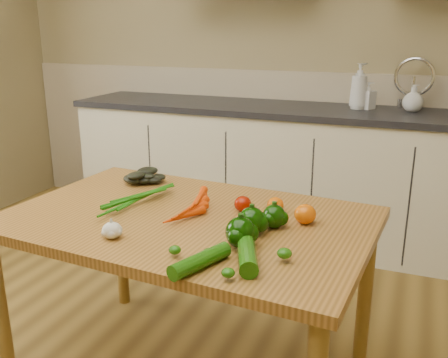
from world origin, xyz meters
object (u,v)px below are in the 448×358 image
object	(u,v)px
soap_bottle_c	(413,98)
leafy_greens	(140,174)
soap_bottle_b	(368,96)
soap_bottle_a	(359,86)
pepper_a	(252,221)
table	(187,236)
zucchini_a	(247,253)
pepper_c	(240,232)
tomato_a	(243,204)
pepper_b	(274,216)
tomato_b	(275,205)
zucchini_b	(200,261)
carrot_bunch	(176,202)
garlic_bulb	(112,230)
tomato_c	(305,214)

from	to	relation	value
soap_bottle_c	leafy_greens	world-z (taller)	soap_bottle_c
soap_bottle_b	soap_bottle_c	world-z (taller)	soap_bottle_b
soap_bottle_a	pepper_a	world-z (taller)	soap_bottle_a
table	zucchini_a	xyz separation A→B (m)	(0.33, -0.27, 0.11)
pepper_c	pepper_a	bearing A→B (deg)	88.79
pepper_a	tomato_a	world-z (taller)	pepper_a
soap_bottle_c	soap_bottle_b	bearing A→B (deg)	59.63
pepper_b	zucchini_a	world-z (taller)	pepper_b
table	pepper_c	xyz separation A→B (m)	(0.28, -0.17, 0.13)
tomato_b	zucchini_b	xyz separation A→B (m)	(-0.07, -0.53, -0.01)
soap_bottle_a	carrot_bunch	bearing A→B (deg)	115.33
table	garlic_bulb	xyz separation A→B (m)	(-0.14, -0.27, 0.11)
garlic_bulb	pepper_a	size ratio (longest dim) A/B	0.70
soap_bottle_a	garlic_bulb	size ratio (longest dim) A/B	4.28
soap_bottle_a	table	bearing A→B (deg)	117.79
tomato_a	zucchini_a	world-z (taller)	tomato_a
table	pepper_c	size ratio (longest dim) A/B	14.34
pepper_c	zucchini_a	world-z (taller)	pepper_c
carrot_bunch	tomato_b	world-z (taller)	carrot_bunch
pepper_a	tomato_a	distance (m)	0.22
garlic_bulb	zucchini_b	distance (m)	0.37
garlic_bulb	tomato_a	size ratio (longest dim) A/B	1.00
pepper_c	zucchini_a	size ratio (longest dim) A/B	0.43
soap_bottle_a	pepper_c	world-z (taller)	soap_bottle_a
pepper_b	tomato_c	xyz separation A→B (m)	(0.09, 0.08, -0.01)
soap_bottle_b	leafy_greens	xyz separation A→B (m)	(-0.82, -1.39, -0.22)
pepper_b	garlic_bulb	bearing A→B (deg)	-148.57
soap_bottle_a	tomato_a	world-z (taller)	soap_bottle_a
carrot_bunch	tomato_c	distance (m)	0.49
carrot_bunch	zucchini_a	xyz separation A→B (m)	(0.40, -0.32, -0.01)
soap_bottle_c	leafy_greens	xyz separation A→B (m)	(-1.08, -1.40, -0.21)
table	zucchini_b	world-z (taller)	zucchini_b
soap_bottle_b	carrot_bunch	distance (m)	1.73
table	leafy_greens	xyz separation A→B (m)	(-0.37, 0.28, 0.13)
table	leafy_greens	bearing A→B (deg)	146.38
leafy_greens	zucchini_a	bearing A→B (deg)	-38.48
soap_bottle_a	zucchini_b	world-z (taller)	soap_bottle_a
garlic_bulb	pepper_b	size ratio (longest dim) A/B	0.80
carrot_bunch	pepper_c	size ratio (longest dim) A/B	2.55
pepper_c	zucchini_a	distance (m)	0.12
leafy_greens	table	bearing A→B (deg)	-37.64
table	soap_bottle_c	xyz separation A→B (m)	(0.72, 1.69, 0.34)
tomato_a	pepper_a	bearing A→B (deg)	-62.30
leafy_greens	tomato_b	distance (m)	0.67
table	soap_bottle_c	bearing A→B (deg)	71.02
carrot_bunch	pepper_a	size ratio (longest dim) A/B	2.64
pepper_b	soap_bottle_c	bearing A→B (deg)	77.05
zucchini_a	soap_bottle_b	bearing A→B (deg)	86.63
soap_bottle_c	pepper_b	bearing A→B (deg)	134.63
soap_bottle_b	tomato_c	distance (m)	1.60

